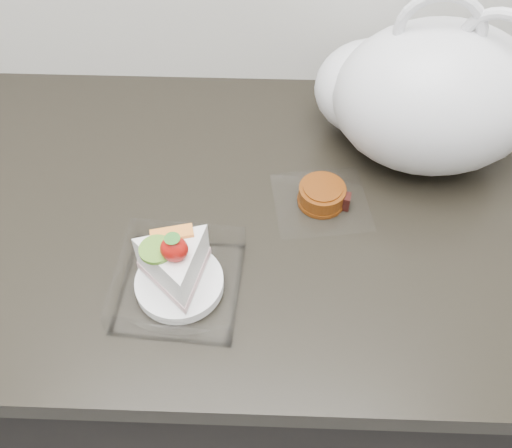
% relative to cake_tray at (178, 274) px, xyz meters
% --- Properties ---
extents(counter, '(2.04, 0.64, 0.90)m').
position_rel_cake_tray_xyz_m(counter, '(0.01, 0.15, -0.48)').
color(counter, black).
rests_on(counter, ground).
extents(cake_tray, '(0.17, 0.17, 0.13)m').
position_rel_cake_tray_xyz_m(cake_tray, '(0.00, 0.00, 0.00)').
color(cake_tray, white).
rests_on(cake_tray, counter).
extents(mooncake_wrap, '(0.16, 0.15, 0.03)m').
position_rel_cake_tray_xyz_m(mooncake_wrap, '(0.20, 0.16, -0.02)').
color(mooncake_wrap, white).
rests_on(mooncake_wrap, counter).
extents(plastic_bag, '(0.38, 0.32, 0.28)m').
position_rel_cake_tray_xyz_m(plastic_bag, '(0.34, 0.28, 0.08)').
color(plastic_bag, silver).
rests_on(plastic_bag, counter).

